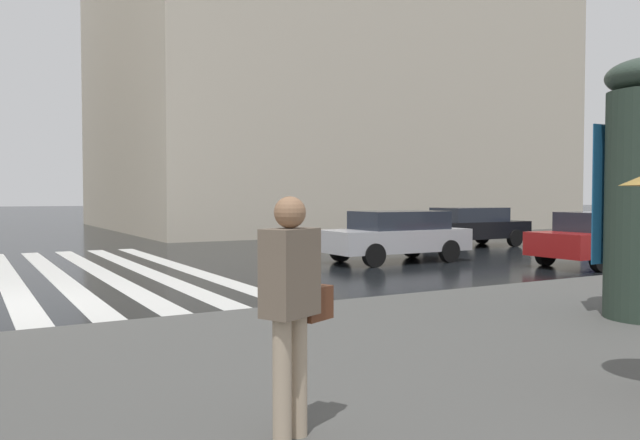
# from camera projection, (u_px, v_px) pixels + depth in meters

# --- Properties ---
(ground_plane) EXTENTS (220.00, 220.00, 0.00)m
(ground_plane) POSITION_uv_depth(u_px,v_px,m) (21.00, 305.00, 10.70)
(ground_plane) COLOR black
(zebra_crossing) EXTENTS (13.00, 7.50, 0.01)m
(zebra_crossing) POSITION_uv_depth(u_px,v_px,m) (32.00, 276.00, 14.43)
(zebra_crossing) COLOR silver
(zebra_crossing) RESTS_ON ground_plane
(haussmann_block_corner) EXTENTS (19.34, 24.12, 22.42)m
(haussmann_block_corner) POSITION_uv_depth(u_px,v_px,m) (317.00, 45.00, 38.47)
(haussmann_block_corner) COLOR beige
(haussmann_block_corner) RESTS_ON ground_plane
(car_navy) EXTENTS (1.85, 4.10, 1.41)m
(car_navy) POSITION_uv_depth(u_px,v_px,m) (640.00, 226.00, 22.92)
(car_navy) COLOR navy
(car_navy) RESTS_ON ground_plane
(car_silver) EXTENTS (1.85, 4.10, 1.41)m
(car_silver) POSITION_uv_depth(u_px,v_px,m) (396.00, 235.00, 17.57)
(car_silver) COLOR #B7B7BC
(car_silver) RESTS_ON ground_plane
(car_black) EXTENTS (1.85, 4.10, 1.41)m
(car_black) POSITION_uv_depth(u_px,v_px,m) (472.00, 226.00, 22.93)
(car_black) COLOR black
(car_black) RESTS_ON ground_plane
(car_red) EXTENTS (1.85, 4.10, 1.41)m
(car_red) POSITION_uv_depth(u_px,v_px,m) (606.00, 237.00, 16.58)
(car_red) COLOR maroon
(car_red) RESTS_ON ground_plane
(pedestrian_far_down_pavement) EXTENTS (0.45, 0.65, 1.68)m
(pedestrian_far_down_pavement) POSITION_uv_depth(u_px,v_px,m) (293.00, 298.00, 4.36)
(pedestrian_far_down_pavement) COLOR #6B5B4C
(pedestrian_far_down_pavement) RESTS_ON sidewalk_pavement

